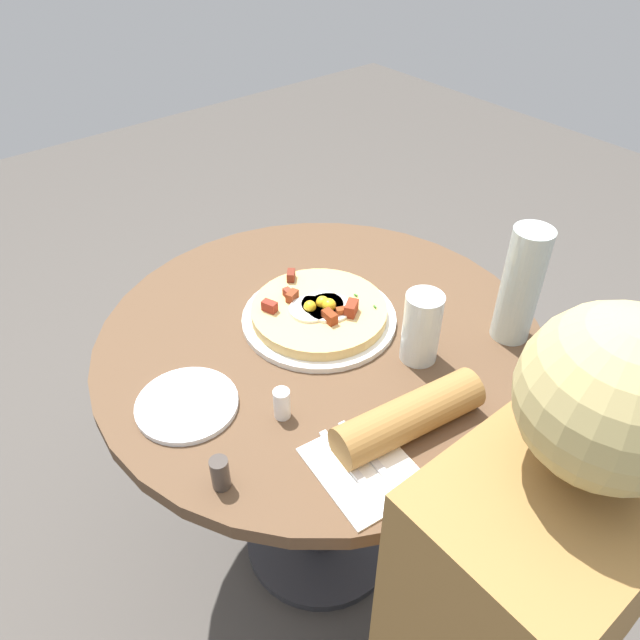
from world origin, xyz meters
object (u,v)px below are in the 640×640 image
breakfast_pizza (319,311)px  water_glass (421,328)px  pizza_plate (319,318)px  water_bottle (521,285)px  person_seated (505,638)px  pepper_shaker (220,473)px  knife (354,471)px  bread_plate (186,403)px  dining_table (321,397)px  salt_shaker (282,404)px  fork (374,461)px

breakfast_pizza → water_glass: size_ratio=1.92×
pizza_plate → water_bottle: water_bottle is taller
breakfast_pizza → water_bottle: bearing=-45.6°
person_seated → pepper_shaker: person_seated is taller
pizza_plate → knife: pizza_plate is taller
bread_plate → water_bottle: water_bottle is taller
dining_table → water_bottle: water_bottle is taller
person_seated → bread_plate: 0.62m
pizza_plate → knife: 0.37m
pizza_plate → breakfast_pizza: size_ratio=1.14×
pepper_shaker → salt_shaker: bearing=19.7°
water_bottle → pepper_shaker: water_bottle is taller
person_seated → pepper_shaker: (-0.25, 0.37, 0.23)m
dining_table → water_glass: (0.10, -0.16, 0.24)m
breakfast_pizza → fork: bearing=-115.7°
fork → water_bottle: water_bottle is taller
knife → water_glass: (0.26, 0.12, 0.06)m
breakfast_pizza → water_glass: water_glass is taller
breakfast_pizza → knife: size_ratio=1.47×
salt_shaker → dining_table: bearing=33.3°
person_seated → fork: person_seated is taller
breakfast_pizza → salt_shaker: breakfast_pizza is taller
fork → water_glass: 0.27m
dining_table → knife: size_ratio=4.77×
breakfast_pizza → water_glass: (0.07, -0.20, 0.04)m
knife → salt_shaker: 0.16m
bread_plate → knife: 0.31m
breakfast_pizza → bread_plate: 0.32m
pizza_plate → salt_shaker: (-0.20, -0.15, 0.02)m
dining_table → water_glass: 0.30m
knife → salt_shaker: salt_shaker is taller
dining_table → person_seated: bearing=-98.4°
fork → salt_shaker: (-0.05, 0.17, 0.02)m
pizza_plate → water_glass: size_ratio=2.19×
bread_plate → knife: (0.13, -0.28, 0.00)m
person_seated → knife: 0.35m
water_bottle → water_glass: bearing=159.9°
fork → salt_shaker: bearing=23.6°
person_seated → knife: size_ratio=6.31×
bread_plate → water_glass: bearing=-22.4°
person_seated → water_glass: person_seated is taller
bread_plate → person_seated: bearing=-68.9°
person_seated → fork: bearing=100.7°
dining_table → water_glass: size_ratio=6.21×
person_seated → water_bottle: (0.36, 0.32, 0.32)m
bread_plate → fork: (0.16, -0.29, 0.00)m
bread_plate → water_bottle: size_ratio=0.75×
dining_table → pizza_plate: (0.03, 0.04, 0.17)m
water_bottle → salt_shaker: bearing=166.8°
bread_plate → pepper_shaker: pepper_shaker is taller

